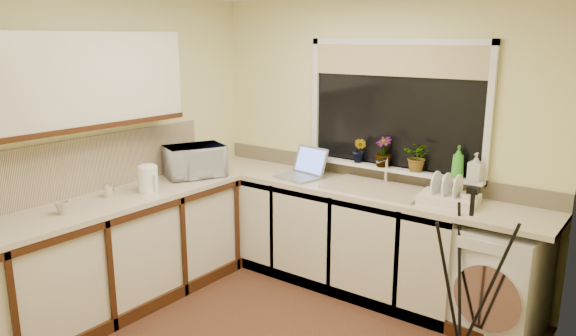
# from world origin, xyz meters

# --- Properties ---
(wall_back) EXTENTS (3.20, 0.00, 3.20)m
(wall_back) POSITION_xyz_m (0.00, 1.50, 1.23)
(wall_back) COLOR beige
(wall_back) RESTS_ON ground
(wall_front) EXTENTS (3.20, 0.00, 3.20)m
(wall_front) POSITION_xyz_m (0.00, -1.50, 1.23)
(wall_front) COLOR beige
(wall_front) RESTS_ON ground
(wall_left) EXTENTS (0.00, 3.00, 3.00)m
(wall_left) POSITION_xyz_m (-1.60, 0.00, 1.23)
(wall_left) COLOR beige
(wall_left) RESTS_ON ground
(wall_right) EXTENTS (0.00, 3.00, 3.00)m
(wall_right) POSITION_xyz_m (1.60, 0.00, 1.23)
(wall_right) COLOR beige
(wall_right) RESTS_ON ground
(base_cabinet_back) EXTENTS (2.55, 0.60, 0.86)m
(base_cabinet_back) POSITION_xyz_m (-0.33, 1.20, 0.43)
(base_cabinet_back) COLOR silver
(base_cabinet_back) RESTS_ON floor
(base_cabinet_left) EXTENTS (0.54, 2.40, 0.86)m
(base_cabinet_left) POSITION_xyz_m (-1.30, -0.30, 0.43)
(base_cabinet_left) COLOR silver
(base_cabinet_left) RESTS_ON floor
(worktop_back) EXTENTS (3.20, 0.60, 0.04)m
(worktop_back) POSITION_xyz_m (0.00, 1.20, 0.88)
(worktop_back) COLOR beige
(worktop_back) RESTS_ON base_cabinet_back
(worktop_left) EXTENTS (0.60, 2.40, 0.04)m
(worktop_left) POSITION_xyz_m (-1.30, -0.30, 0.88)
(worktop_left) COLOR beige
(worktop_left) RESTS_ON base_cabinet_left
(upper_cabinet) EXTENTS (0.28, 1.90, 0.70)m
(upper_cabinet) POSITION_xyz_m (-1.44, -0.45, 1.80)
(upper_cabinet) COLOR silver
(upper_cabinet) RESTS_ON wall_left
(splashback_left) EXTENTS (0.02, 2.40, 0.45)m
(splashback_left) POSITION_xyz_m (-1.59, -0.30, 1.12)
(splashback_left) COLOR beige
(splashback_left) RESTS_ON wall_left
(splashback_back) EXTENTS (3.20, 0.02, 0.14)m
(splashback_back) POSITION_xyz_m (0.00, 1.49, 0.97)
(splashback_back) COLOR beige
(splashback_back) RESTS_ON wall_back
(window_glass) EXTENTS (1.50, 0.02, 1.00)m
(window_glass) POSITION_xyz_m (0.20, 1.49, 1.55)
(window_glass) COLOR black
(window_glass) RESTS_ON wall_back
(window_blind) EXTENTS (1.50, 0.02, 0.25)m
(window_blind) POSITION_xyz_m (0.20, 1.46, 1.92)
(window_blind) COLOR tan
(window_blind) RESTS_ON wall_back
(windowsill) EXTENTS (1.60, 0.14, 0.03)m
(windowsill) POSITION_xyz_m (0.20, 1.43, 1.04)
(windowsill) COLOR white
(windowsill) RESTS_ON wall_back
(sink) EXTENTS (0.82, 0.46, 0.03)m
(sink) POSITION_xyz_m (0.20, 1.20, 0.91)
(sink) COLOR tan
(sink) RESTS_ON worktop_back
(faucet) EXTENTS (0.03, 0.03, 0.24)m
(faucet) POSITION_xyz_m (0.20, 1.38, 1.02)
(faucet) COLOR silver
(faucet) RESTS_ON worktop_back
(washing_machine) EXTENTS (0.63, 0.61, 0.81)m
(washing_machine) POSITION_xyz_m (1.24, 1.18, 0.40)
(washing_machine) COLOR silver
(washing_machine) RESTS_ON floor
(laptop) EXTENTS (0.41, 0.41, 0.26)m
(laptop) POSITION_xyz_m (-0.51, 1.19, 0.97)
(laptop) COLOR #929399
(laptop) RESTS_ON worktop_back
(kettle) EXTENTS (0.16, 0.16, 0.21)m
(kettle) POSITION_xyz_m (-1.22, 0.04, 1.00)
(kettle) COLOR white
(kettle) RESTS_ON worktop_left
(dish_rack) EXTENTS (0.45, 0.36, 0.06)m
(dish_rack) POSITION_xyz_m (0.81, 1.21, 0.93)
(dish_rack) COLOR white
(dish_rack) RESTS_ON worktop_back
(tripod) EXTENTS (0.63, 0.63, 1.18)m
(tripod) POSITION_xyz_m (1.13, 0.74, 0.59)
(tripod) COLOR black
(tripod) RESTS_ON floor
(steel_jar) EXTENTS (0.08, 0.08, 0.11)m
(steel_jar) POSITION_xyz_m (-1.36, -0.22, 0.95)
(steel_jar) COLOR silver
(steel_jar) RESTS_ON worktop_left
(microwave) EXTENTS (0.52, 0.60, 0.28)m
(microwave) POSITION_xyz_m (-1.30, 0.63, 1.04)
(microwave) COLOR white
(microwave) RESTS_ON worktop_left
(plant_b) EXTENTS (0.13, 0.11, 0.22)m
(plant_b) POSITION_xyz_m (-0.08, 1.41, 1.16)
(plant_b) COLOR #999999
(plant_b) RESTS_ON windowsill
(plant_c) EXTENTS (0.17, 0.17, 0.25)m
(plant_c) POSITION_xyz_m (0.15, 1.40, 1.18)
(plant_c) COLOR #999999
(plant_c) RESTS_ON windowsill
(plant_d) EXTENTS (0.22, 0.19, 0.24)m
(plant_d) POSITION_xyz_m (0.46, 1.42, 1.17)
(plant_d) COLOR #999999
(plant_d) RESTS_ON windowsill
(soap_bottle_green) EXTENTS (0.11, 0.11, 0.25)m
(soap_bottle_green) POSITION_xyz_m (0.79, 1.41, 1.18)
(soap_bottle_green) COLOR green
(soap_bottle_green) RESTS_ON windowsill
(soap_bottle_clear) EXTENTS (0.10, 0.10, 0.21)m
(soap_bottle_clear) POSITION_xyz_m (0.93, 1.40, 1.16)
(soap_bottle_clear) COLOR #999999
(soap_bottle_clear) RESTS_ON windowsill
(cup_back) EXTENTS (0.15, 0.15, 0.10)m
(cup_back) POSITION_xyz_m (0.95, 1.21, 0.95)
(cup_back) COLOR beige
(cup_back) RESTS_ON worktop_back
(cup_left) EXTENTS (0.12, 0.12, 0.09)m
(cup_left) POSITION_xyz_m (-1.27, -0.67, 0.94)
(cup_left) COLOR #C1B19F
(cup_left) RESTS_ON worktop_left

